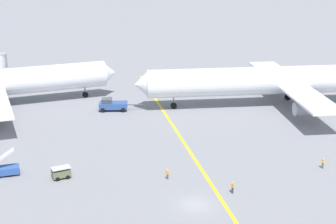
# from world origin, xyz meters

# --- Properties ---
(ground_plane) EXTENTS (600.00, 600.00, 0.00)m
(ground_plane) POSITION_xyz_m (0.00, 0.00, 0.00)
(ground_plane) COLOR gray
(taxiway_stripe) EXTENTS (14.77, 119.21, 0.01)m
(taxiway_stripe) POSITION_xyz_m (4.93, 10.00, 0.00)
(taxiway_stripe) COLOR yellow
(taxiway_stripe) RESTS_ON ground
(airliner_being_pushed) EXTENTS (60.11, 42.01, 15.87)m
(airliner_being_pushed) POSITION_xyz_m (32.91, 35.67, 5.35)
(airliner_being_pushed) COLOR white
(airliner_being_pushed) RESTS_ON ground
(pushback_tug) EXTENTS (8.97, 4.36, 2.88)m
(pushback_tug) POSITION_xyz_m (-1.33, 43.26, 1.22)
(pushback_tug) COLOR #2D4C8C
(pushback_tug) RESTS_ON ground
(gse_stair_truck_yellow) EXTENTS (4.68, 2.11, 4.06)m
(gse_stair_truck_yellow) POSITION_xyz_m (-23.57, 17.47, 1.03)
(gse_stair_truck_yellow) COLOR #2D5199
(gse_stair_truck_yellow) RESTS_ON ground
(gse_baggage_cart_near_cluster) EXTENTS (2.91, 1.92, 1.71)m
(gse_baggage_cart_near_cluster) POSITION_xyz_m (-15.62, 13.77, 0.86)
(gse_baggage_cart_near_cluster) COLOR #666B4C
(gse_baggage_cart_near_cluster) RESTS_ON ground
(ground_crew_ramp_agent_by_cones) EXTENTS (0.36, 0.48, 1.70)m
(ground_crew_ramp_agent_by_cones) POSITION_xyz_m (5.99, 1.46, 0.89)
(ground_crew_ramp_agent_by_cones) COLOR #2D3351
(ground_crew_ramp_agent_by_cones) RESTS_ON ground
(ground_crew_marshaller_foreground) EXTENTS (0.50, 0.36, 1.57)m
(ground_crew_marshaller_foreground) POSITION_xyz_m (-1.03, 8.53, 0.82)
(ground_crew_marshaller_foreground) COLOR #4C4C51
(ground_crew_marshaller_foreground) RESTS_ON ground
(ground_crew_wing_walker_right) EXTENTS (0.36, 0.36, 1.69)m
(ground_crew_wing_walker_right) POSITION_xyz_m (22.61, 4.62, 0.88)
(ground_crew_wing_walker_right) COLOR #4C4C51
(ground_crew_wing_walker_right) RESTS_ON ground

